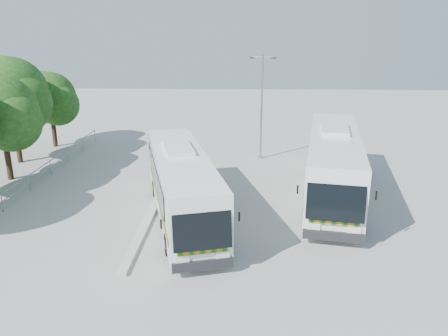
{
  "coord_description": "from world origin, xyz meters",
  "views": [
    {
      "loc": [
        2.12,
        -20.37,
        8.9
      ],
      "look_at": [
        1.3,
        2.76,
        1.62
      ],
      "focal_mm": 35.0,
      "sensor_mm": 36.0,
      "label": 1
    }
  ],
  "objects_px": {
    "tree_far_d": "(12,94)",
    "lamppost": "(262,103)",
    "tree_far_e": "(51,98)",
    "coach_adjacent": "(333,163)",
    "tree_far_c": "(2,112)",
    "coach_main": "(181,184)"
  },
  "relations": [
    {
      "from": "tree_far_d",
      "to": "lamppost",
      "type": "distance_m",
      "value": 17.09
    },
    {
      "from": "tree_far_c",
      "to": "coach_main",
      "type": "bearing_deg",
      "value": -25.49
    },
    {
      "from": "coach_main",
      "to": "lamppost",
      "type": "distance_m",
      "value": 11.83
    },
    {
      "from": "coach_adjacent",
      "to": "coach_main",
      "type": "bearing_deg",
      "value": -147.99
    },
    {
      "from": "coach_adjacent",
      "to": "lamppost",
      "type": "distance_m",
      "value": 8.7
    },
    {
      "from": "tree_far_e",
      "to": "coach_adjacent",
      "type": "bearing_deg",
      "value": -27.84
    },
    {
      "from": "tree_far_c",
      "to": "tree_far_d",
      "type": "relative_size",
      "value": 0.88
    },
    {
      "from": "coach_main",
      "to": "lamppost",
      "type": "xyz_separation_m",
      "value": [
        4.36,
        10.76,
        2.29
      ]
    },
    {
      "from": "tree_far_d",
      "to": "lamppost",
      "type": "height_order",
      "value": "lamppost"
    },
    {
      "from": "tree_far_e",
      "to": "coach_main",
      "type": "bearing_deg",
      "value": -48.8
    },
    {
      "from": "tree_far_c",
      "to": "lamppost",
      "type": "relative_size",
      "value": 0.88
    },
    {
      "from": "tree_far_d",
      "to": "coach_main",
      "type": "relative_size",
      "value": 0.62
    },
    {
      "from": "tree_far_c",
      "to": "lamppost",
      "type": "distance_m",
      "value": 16.67
    },
    {
      "from": "tree_far_d",
      "to": "tree_far_e",
      "type": "xyz_separation_m",
      "value": [
        0.68,
        4.5,
        -0.93
      ]
    },
    {
      "from": "tree_far_e",
      "to": "lamppost",
      "type": "bearing_deg",
      "value": -10.09
    },
    {
      "from": "coach_main",
      "to": "coach_adjacent",
      "type": "bearing_deg",
      "value": 6.51
    },
    {
      "from": "tree_far_c",
      "to": "tree_far_e",
      "type": "xyz_separation_m",
      "value": [
        -0.51,
        8.2,
        -0.37
      ]
    },
    {
      "from": "tree_far_d",
      "to": "coach_main",
      "type": "distance_m",
      "value": 15.9
    },
    {
      "from": "tree_far_d",
      "to": "lamppost",
      "type": "relative_size",
      "value": 0.99
    },
    {
      "from": "coach_adjacent",
      "to": "lamppost",
      "type": "height_order",
      "value": "lamppost"
    },
    {
      "from": "coach_main",
      "to": "tree_far_e",
      "type": "bearing_deg",
      "value": 116.25
    },
    {
      "from": "tree_far_e",
      "to": "coach_adjacent",
      "type": "xyz_separation_m",
      "value": [
        19.93,
        -10.53,
        -1.94
      ]
    }
  ]
}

